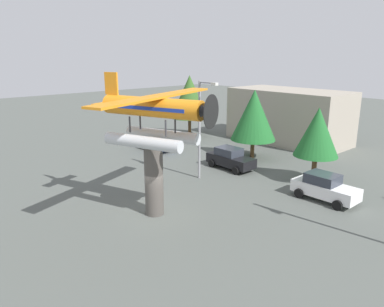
{
  "coord_description": "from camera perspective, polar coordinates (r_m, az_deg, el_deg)",
  "views": [
    {
      "loc": [
        16.76,
        -11.94,
        9.32
      ],
      "look_at": [
        0.0,
        3.0,
        3.21
      ],
      "focal_mm": 34.44,
      "sensor_mm": 36.0,
      "label": 1
    }
  ],
  "objects": [
    {
      "name": "display_pedestal",
      "position": [
        21.79,
        -5.91,
        -4.1
      ],
      "size": [
        1.1,
        1.1,
        4.29
      ],
      "primitive_type": "cylinder",
      "color": "#4C4742",
      "rests_on": "ground"
    },
    {
      "name": "tree_east",
      "position": [
        33.5,
        9.56,
        5.89
      ],
      "size": [
        4.06,
        4.06,
        6.28
      ],
      "color": "brown",
      "rests_on": "ground"
    },
    {
      "name": "floatplane_monument",
      "position": [
        20.78,
        -5.9,
        5.82
      ],
      "size": [
        7.19,
        10.14,
        4.0
      ],
      "rotation": [
        0.0,
        0.0,
        0.35
      ],
      "color": "silver",
      "rests_on": "display_pedestal"
    },
    {
      "name": "streetlight_primary",
      "position": [
        27.4,
        1.46,
        4.74
      ],
      "size": [
        1.84,
        0.28,
        7.43
      ],
      "color": "gray",
      "rests_on": "ground"
    },
    {
      "name": "ground_plane",
      "position": [
        22.59,
        -5.77,
        -9.24
      ],
      "size": [
        140.0,
        140.0,
        0.0
      ],
      "primitive_type": "plane",
      "color": "#515651"
    },
    {
      "name": "tree_west",
      "position": [
        42.49,
        -0.38,
        8.78
      ],
      "size": [
        4.36,
        4.36,
        6.99
      ],
      "color": "brown",
      "rests_on": "ground"
    },
    {
      "name": "car_far_white",
      "position": [
        25.65,
        19.84,
        -4.94
      ],
      "size": [
        4.2,
        2.02,
        1.76
      ],
      "color": "white",
      "rests_on": "ground"
    },
    {
      "name": "storefront_building",
      "position": [
        41.18,
        14.75,
        5.62
      ],
      "size": [
        12.44,
        6.19,
        5.64
      ],
      "primitive_type": "cube",
      "color": "#9E9384",
      "rests_on": "ground"
    },
    {
      "name": "car_near_blue",
      "position": [
        36.91,
        -5.75,
        1.91
      ],
      "size": [
        4.2,
        2.02,
        1.76
      ],
      "color": "#2847B7",
      "rests_on": "ground"
    },
    {
      "name": "tree_center_back",
      "position": [
        28.2,
        18.83,
        3.13
      ],
      "size": [
        3.23,
        3.23,
        5.63
      ],
      "color": "brown",
      "rests_on": "ground"
    },
    {
      "name": "car_mid_black",
      "position": [
        30.87,
        5.95,
        -0.74
      ],
      "size": [
        4.2,
        2.02,
        1.76
      ],
      "color": "black",
      "rests_on": "ground"
    }
  ]
}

